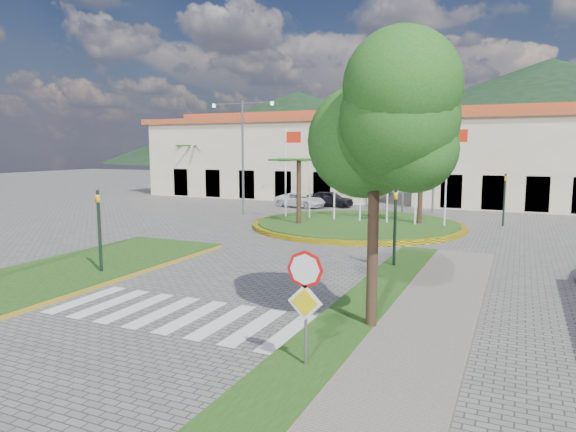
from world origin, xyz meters
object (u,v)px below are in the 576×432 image
at_px(car_dark_b, 452,198).
at_px(white_van, 300,200).
at_px(roundabout_island, 357,224).
at_px(stop_sign, 305,291).
at_px(car_dark_a, 330,199).
at_px(deciduous_tree, 375,130).

bearing_deg(car_dark_b, white_van, 142.37).
height_order(roundabout_island, white_van, roundabout_island).
distance_m(roundabout_island, stop_sign, 20.69).
relative_size(white_van, car_dark_a, 1.10).
bearing_deg(stop_sign, roundabout_island, 103.73).
bearing_deg(white_van, deciduous_tree, -141.83).
xyz_separation_m(roundabout_island, car_dark_b, (3.81, 13.96, 0.45)).
distance_m(deciduous_tree, car_dark_b, 31.33).
bearing_deg(white_van, car_dark_b, -50.16).
relative_size(roundabout_island, car_dark_b, 3.31).
height_order(deciduous_tree, white_van, deciduous_tree).
distance_m(roundabout_island, deciduous_tree, 18.55).
relative_size(stop_sign, car_dark_a, 0.70).
xyz_separation_m(roundabout_island, white_van, (-7.15, 8.00, 0.40)).
distance_m(stop_sign, white_van, 30.54).
xyz_separation_m(white_van, car_dark_b, (10.96, 5.96, 0.05)).
height_order(deciduous_tree, car_dark_a, deciduous_tree).
bearing_deg(stop_sign, white_van, 113.26).
distance_m(stop_sign, deciduous_tree, 4.59).
bearing_deg(white_van, stop_sign, -145.41).
distance_m(roundabout_island, car_dark_a, 10.80).
bearing_deg(stop_sign, car_dark_a, 108.85).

